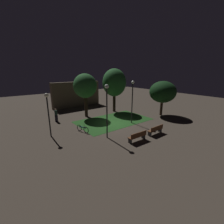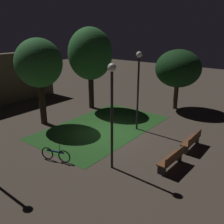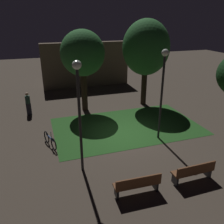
% 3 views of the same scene
% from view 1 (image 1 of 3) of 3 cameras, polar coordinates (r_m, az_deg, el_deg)
% --- Properties ---
extents(ground_plane, '(60.00, 60.00, 0.00)m').
position_cam_1_polar(ground_plane, '(17.58, 0.92, -4.33)').
color(ground_plane, '#473D33').
extents(grass_lawn, '(8.87, 5.29, 0.01)m').
position_cam_1_polar(grass_lawn, '(18.57, 0.66, -3.22)').
color(grass_lawn, '#23511E').
rests_on(grass_lawn, ground).
extents(bench_back_row, '(1.82, 0.55, 0.88)m').
position_cam_1_polar(bench_back_row, '(13.29, 9.74, -9.04)').
color(bench_back_row, brown).
rests_on(bench_back_row, ground).
extents(bench_lawn_edge, '(1.80, 0.50, 0.88)m').
position_cam_1_polar(bench_lawn_edge, '(15.10, 16.32, -6.41)').
color(bench_lawn_edge, brown).
rests_on(bench_lawn_edge, ground).
extents(tree_back_right, '(3.50, 3.50, 4.65)m').
position_cam_1_polar(tree_back_right, '(21.28, 18.73, 7.21)').
color(tree_back_right, '#423021').
rests_on(tree_back_right, ground).
extents(tree_left_canopy, '(3.00, 3.00, 5.63)m').
position_cam_1_polar(tree_left_canopy, '(19.74, -10.19, 9.63)').
color(tree_left_canopy, '#2D2116').
rests_on(tree_left_canopy, ground).
extents(tree_right_canopy, '(3.40, 3.40, 6.27)m').
position_cam_1_polar(tree_right_canopy, '(22.02, 0.87, 11.04)').
color(tree_right_canopy, '#2D2116').
rests_on(tree_right_canopy, ground).
extents(lamp_post_path_center, '(0.36, 0.36, 4.06)m').
position_cam_1_polar(lamp_post_path_center, '(14.50, -23.25, 1.67)').
color(lamp_post_path_center, black).
rests_on(lamp_post_path_center, ground).
extents(lamp_post_plaza_east, '(0.36, 0.36, 4.89)m').
position_cam_1_polar(lamp_post_plaza_east, '(17.11, 7.76, 6.37)').
color(lamp_post_plaza_east, black).
rests_on(lamp_post_plaza_east, ground).
extents(lamp_post_near_wall, '(0.36, 0.36, 4.85)m').
position_cam_1_polar(lamp_post_near_wall, '(12.96, -1.98, 3.53)').
color(lamp_post_near_wall, black).
rests_on(lamp_post_near_wall, ground).
extents(bicycle, '(0.55, 1.55, 0.93)m').
position_cam_1_polar(bicycle, '(15.33, -11.11, -6.29)').
color(bicycle, black).
rests_on(bicycle, ground).
extents(pedestrian, '(0.34, 0.34, 1.61)m').
position_cam_1_polar(pedestrian, '(19.16, -20.51, -0.99)').
color(pedestrian, black).
rests_on(pedestrian, ground).
extents(building_wall_backdrop, '(8.27, 0.80, 4.18)m').
position_cam_1_polar(building_wall_backdrop, '(26.21, -13.34, 6.55)').
color(building_wall_backdrop, brown).
rests_on(building_wall_backdrop, ground).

